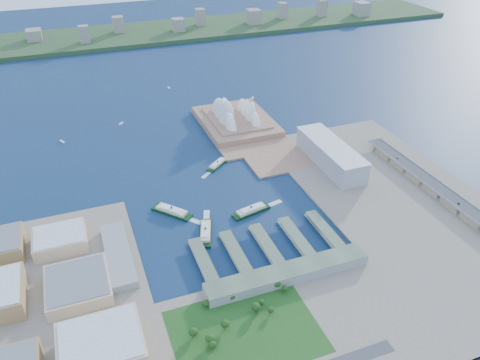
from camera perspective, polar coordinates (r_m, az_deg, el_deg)
name	(u,v)px	position (r m, az deg, el deg)	size (l,w,h in m)	color
ground	(236,218)	(653.57, -0.54, -4.60)	(3000.00, 3000.00, 0.00)	#0D213E
west_land	(48,323)	(553.46, -22.36, -15.80)	(220.00, 390.00, 3.00)	gray
south_land	(306,330)	(513.49, 8.03, -17.65)	(720.00, 180.00, 3.00)	gray
east_land	(401,201)	(723.40, 19.06, -2.43)	(240.00, 500.00, 3.00)	gray
peninsula	(241,128)	(894.08, 0.13, 6.34)	(135.00, 220.00, 3.00)	#9A6E54
far_shore	(124,35)	(1531.70, -13.96, 16.73)	(2200.00, 260.00, 12.00)	#2D4926
opera_house	(236,109)	(897.52, -0.48, 8.59)	(134.00, 180.00, 58.00)	white
toaster_building	(330,154)	(777.66, 10.97, 3.07)	(45.00, 155.00, 35.00)	#99999E
expressway	(440,192)	(750.23, 23.21, -1.37)	(26.00, 340.00, 11.85)	gray
west_buildings	(44,290)	(568.44, -22.78, -12.24)	(200.00, 280.00, 27.00)	#97784B
ferry_wharves	(266,245)	(600.56, 3.23, -7.96)	(184.00, 90.00, 9.30)	#515F48
terminal_building	(288,274)	(557.98, 5.85, -11.28)	(200.00, 28.00, 12.00)	gray
park	(245,326)	(500.01, 0.62, -17.35)	(150.00, 110.00, 16.00)	#194714
far_skyline	(124,26)	(1504.31, -14.01, 17.78)	(1900.00, 140.00, 55.00)	gray
ferry_a	(172,210)	(665.18, -8.33, -3.63)	(15.62, 61.35, 11.60)	black
ferry_b	(218,163)	(771.51, -2.75, 2.07)	(12.43, 48.82, 9.23)	black
ferry_c	(206,231)	(622.67, -4.23, -6.20)	(14.96, 58.78, 11.11)	black
ferry_d	(251,209)	(660.23, 1.37, -3.59)	(14.72, 57.81, 10.93)	black
boat_a	(62,141)	(904.87, -20.86, 4.43)	(3.39, 13.54, 2.61)	white
boat_b	(121,123)	(942.16, -14.30, 6.72)	(3.91, 11.16, 3.01)	white
boat_c	(252,98)	(1031.54, 1.53, 9.97)	(3.64, 12.48, 2.81)	white
boat_e	(169,88)	(1100.97, -8.67, 11.08)	(3.53, 11.09, 2.72)	white
car_b	(459,204)	(721.96, 25.11, -2.63)	(1.26, 3.61, 1.19)	slate
car_c	(398,158)	(804.66, 18.67, 2.52)	(1.84, 4.53, 1.31)	slate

